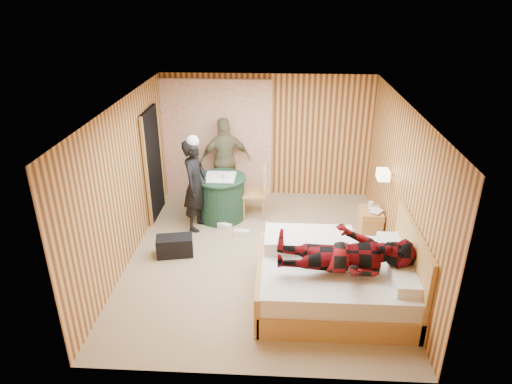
# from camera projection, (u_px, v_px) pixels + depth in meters

# --- Properties ---
(floor) EXTENTS (4.20, 5.00, 0.01)m
(floor) POSITION_uv_depth(u_px,v_px,m) (261.00, 256.00, 7.46)
(floor) COLOR tan
(floor) RESTS_ON ground
(ceiling) EXTENTS (4.20, 5.00, 0.01)m
(ceiling) POSITION_uv_depth(u_px,v_px,m) (261.00, 105.00, 6.42)
(ceiling) COLOR white
(ceiling) RESTS_ON wall_back
(wall_back) EXTENTS (4.20, 0.02, 2.50)m
(wall_back) POSITION_uv_depth(u_px,v_px,m) (267.00, 136.00, 9.21)
(wall_back) COLOR #EBB35A
(wall_back) RESTS_ON floor
(wall_left) EXTENTS (0.02, 5.00, 2.50)m
(wall_left) POSITION_uv_depth(u_px,v_px,m) (126.00, 183.00, 7.04)
(wall_left) COLOR #EBB35A
(wall_left) RESTS_ON floor
(wall_right) EXTENTS (0.02, 5.00, 2.50)m
(wall_right) POSITION_uv_depth(u_px,v_px,m) (401.00, 189.00, 6.83)
(wall_right) COLOR #EBB35A
(wall_right) RESTS_ON floor
(curtain) EXTENTS (2.20, 0.08, 2.40)m
(curtain) POSITION_uv_depth(u_px,v_px,m) (217.00, 139.00, 9.22)
(curtain) COLOR #EDE7CD
(curtain) RESTS_ON floor
(doorway) EXTENTS (0.06, 0.90, 2.05)m
(doorway) POSITION_uv_depth(u_px,v_px,m) (153.00, 164.00, 8.41)
(doorway) COLOR black
(doorway) RESTS_ON floor
(wall_lamp) EXTENTS (0.26, 0.24, 0.16)m
(wall_lamp) POSITION_uv_depth(u_px,v_px,m) (383.00, 175.00, 7.23)
(wall_lamp) COLOR gold
(wall_lamp) RESTS_ON wall_right
(bed) EXTENTS (2.16, 1.70, 1.17)m
(bed) POSITION_uv_depth(u_px,v_px,m) (338.00, 279.00, 6.31)
(bed) COLOR #E4B95D
(bed) RESTS_ON floor
(nightstand) EXTENTS (0.38, 0.52, 0.50)m
(nightstand) POSITION_uv_depth(u_px,v_px,m) (370.00, 222.00, 7.97)
(nightstand) COLOR #E4B95D
(nightstand) RESTS_ON floor
(round_table) EXTENTS (0.94, 0.94, 0.84)m
(round_table) POSITION_uv_depth(u_px,v_px,m) (221.00, 197.00, 8.53)
(round_table) COLOR #1D3F2D
(round_table) RESTS_ON floor
(chair_far) EXTENTS (0.43, 0.43, 0.93)m
(chair_far) POSITION_uv_depth(u_px,v_px,m) (226.00, 176.00, 9.15)
(chair_far) COLOR #E4B95D
(chair_far) RESTS_ON floor
(chair_near) EXTENTS (0.46, 0.46, 0.99)m
(chair_near) POSITION_uv_depth(u_px,v_px,m) (258.00, 188.00, 8.51)
(chair_near) COLOR #E4B95D
(chair_near) RESTS_ON floor
(duffel_bag) EXTENTS (0.63, 0.42, 0.33)m
(duffel_bag) POSITION_uv_depth(u_px,v_px,m) (175.00, 246.00, 7.43)
(duffel_bag) COLOR black
(duffel_bag) RESTS_ON floor
(sneaker_left) EXTENTS (0.28, 0.20, 0.11)m
(sneaker_left) POSITION_uv_depth(u_px,v_px,m) (225.00, 226.00, 8.25)
(sneaker_left) COLOR white
(sneaker_left) RESTS_ON floor
(sneaker_right) EXTENTS (0.27, 0.12, 0.12)m
(sneaker_right) POSITION_uv_depth(u_px,v_px,m) (242.00, 233.00, 8.02)
(sneaker_right) COLOR white
(sneaker_right) RESTS_ON floor
(woman_standing) EXTENTS (0.52, 0.68, 1.67)m
(woman_standing) POSITION_uv_depth(u_px,v_px,m) (195.00, 185.00, 8.00)
(woman_standing) COLOR black
(woman_standing) RESTS_ON floor
(man_at_table) EXTENTS (1.09, 0.69, 1.72)m
(man_at_table) POSITION_uv_depth(u_px,v_px,m) (225.00, 160.00, 9.06)
(man_at_table) COLOR #716F4B
(man_at_table) RESTS_ON floor
(man_on_bed) EXTENTS (0.86, 0.67, 1.77)m
(man_on_bed) POSITION_uv_depth(u_px,v_px,m) (346.00, 246.00, 5.81)
(man_on_bed) COLOR #67090F
(man_on_bed) RESTS_ON bed
(book_lower) EXTENTS (0.26, 0.28, 0.02)m
(book_lower) POSITION_uv_depth(u_px,v_px,m) (372.00, 211.00, 7.82)
(book_lower) COLOR white
(book_lower) RESTS_ON nightstand
(book_upper) EXTENTS (0.27, 0.28, 0.02)m
(book_upper) POSITION_uv_depth(u_px,v_px,m) (372.00, 210.00, 7.81)
(book_upper) COLOR white
(book_upper) RESTS_ON nightstand
(cup_nightstand) EXTENTS (0.11, 0.11, 0.09)m
(cup_nightstand) POSITION_uv_depth(u_px,v_px,m) (370.00, 204.00, 7.97)
(cup_nightstand) COLOR white
(cup_nightstand) RESTS_ON nightstand
(cup_table) EXTENTS (0.14, 0.14, 0.10)m
(cup_table) POSITION_uv_depth(u_px,v_px,m) (225.00, 175.00, 8.29)
(cup_table) COLOR white
(cup_table) RESTS_ON round_table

